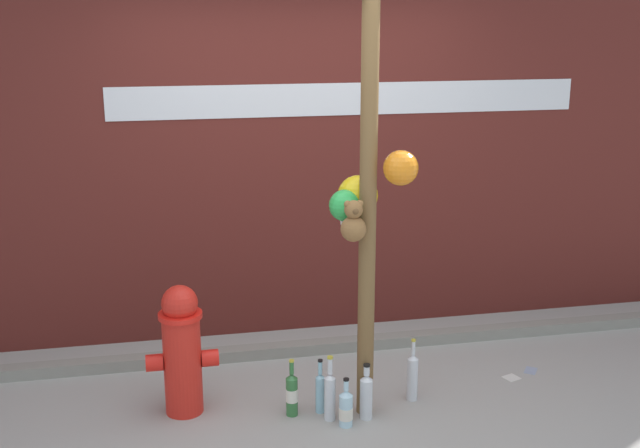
# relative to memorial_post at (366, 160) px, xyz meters

# --- Properties ---
(ground_plane) EXTENTS (14.00, 14.00, 0.00)m
(ground_plane) POSITION_rel_memorial_post_xyz_m (-0.20, -0.23, -1.54)
(ground_plane) COLOR #9E9B93
(building_wall) EXTENTS (10.00, 0.21, 3.91)m
(building_wall) POSITION_rel_memorial_post_xyz_m (-0.20, 1.41, 0.41)
(building_wall) COLOR #561E19
(building_wall) RESTS_ON ground_plane
(curb_strip) EXTENTS (8.00, 0.12, 0.08)m
(curb_strip) POSITION_rel_memorial_post_xyz_m (-0.20, 0.87, -1.50)
(curb_strip) COLOR gray
(curb_strip) RESTS_ON ground_plane
(memorial_post) EXTENTS (0.49, 0.43, 2.79)m
(memorial_post) POSITION_rel_memorial_post_xyz_m (0.00, 0.00, 0.00)
(memorial_post) COLOR brown
(memorial_post) RESTS_ON ground_plane
(fire_hydrant) EXTENTS (0.43, 0.26, 0.81)m
(fire_hydrant) POSITION_rel_memorial_post_xyz_m (-1.06, 0.19, -1.13)
(fire_hydrant) COLOR red
(fire_hydrant) RESTS_ON ground_plane
(bottle_0) EXTENTS (0.08, 0.08, 0.35)m
(bottle_0) POSITION_rel_memorial_post_xyz_m (-0.01, -0.11, -1.39)
(bottle_0) COLOR silver
(bottle_0) RESTS_ON ground_plane
(bottle_1) EXTENTS (0.06, 0.06, 0.34)m
(bottle_1) POSITION_rel_memorial_post_xyz_m (-0.26, 0.02, -1.40)
(bottle_1) COLOR #93CCE0
(bottle_1) RESTS_ON ground_plane
(bottle_2) EXTENTS (0.08, 0.08, 0.30)m
(bottle_2) POSITION_rel_memorial_post_xyz_m (-0.14, -0.17, -1.43)
(bottle_2) COLOR #B2DBEA
(bottle_2) RESTS_ON ground_plane
(bottle_3) EXTENTS (0.07, 0.07, 0.40)m
(bottle_3) POSITION_rel_memorial_post_xyz_m (0.33, 0.06, -1.38)
(bottle_3) COLOR silver
(bottle_3) RESTS_ON ground_plane
(bottle_4) EXTENTS (0.07, 0.07, 0.41)m
(bottle_4) POSITION_rel_memorial_post_xyz_m (-0.22, -0.08, -1.38)
(bottle_4) COLOR silver
(bottle_4) RESTS_ON ground_plane
(bottle_5) EXTENTS (0.07, 0.07, 0.36)m
(bottle_5) POSITION_rel_memorial_post_xyz_m (-0.43, 0.02, -1.40)
(bottle_5) COLOR #337038
(bottle_5) RESTS_ON ground_plane
(litter_0) EXTENTS (0.13, 0.13, 0.01)m
(litter_0) POSITION_rel_memorial_post_xyz_m (1.25, 0.28, -1.54)
(litter_0) COLOR #8C99B2
(litter_0) RESTS_ON ground_plane
(litter_2) EXTENTS (0.12, 0.12, 0.01)m
(litter_2) POSITION_rel_memorial_post_xyz_m (1.07, 0.21, -1.54)
(litter_2) COLOR silver
(litter_2) RESTS_ON ground_plane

